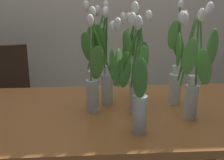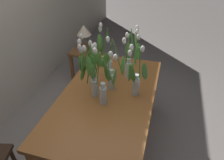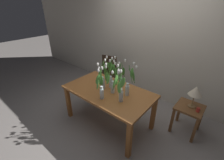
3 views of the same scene
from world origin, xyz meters
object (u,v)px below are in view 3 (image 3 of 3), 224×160
at_px(tulip_vase_1, 101,87).
at_px(tulip_vase_5, 111,74).
at_px(table_lamp, 196,91).
at_px(dining_chair, 108,72).
at_px(tulip_vase_4, 120,78).
at_px(pillar_candle, 198,110).
at_px(dining_table, 109,95).
at_px(tulip_vase_6, 129,85).
at_px(side_table, 188,112).
at_px(tulip_vase_0, 113,84).
at_px(tulip_vase_3, 119,89).
at_px(tulip_vase_2, 104,77).

relative_size(tulip_vase_1, tulip_vase_5, 0.93).
bearing_deg(table_lamp, dining_chair, 174.90).
height_order(tulip_vase_1, dining_chair, tulip_vase_1).
bearing_deg(tulip_vase_1, tulip_vase_4, 83.77).
distance_m(tulip_vase_5, pillar_candle, 1.58).
xyz_separation_m(dining_table, tulip_vase_6, (0.36, 0.12, 0.29)).
height_order(dining_table, pillar_candle, dining_table).
bearing_deg(side_table, tulip_vase_5, -155.78).
height_order(dining_table, tulip_vase_5, tulip_vase_5).
distance_m(side_table, pillar_candle, 0.21).
distance_m(tulip_vase_0, tulip_vase_5, 0.26).
height_order(tulip_vase_3, tulip_vase_4, tulip_vase_3).
relative_size(dining_table, tulip_vase_0, 2.72).
bearing_deg(tulip_vase_4, tulip_vase_1, -96.23).
height_order(tulip_vase_2, tulip_vase_4, tulip_vase_2).
relative_size(dining_table, side_table, 2.91).
bearing_deg(tulip_vase_6, tulip_vase_0, -150.16).
height_order(tulip_vase_4, dining_chair, tulip_vase_4).
bearing_deg(tulip_vase_0, tulip_vase_4, 90.88).
bearing_deg(tulip_vase_6, dining_chair, 145.97).
bearing_deg(tulip_vase_3, tulip_vase_1, -160.89).
relative_size(tulip_vase_6, pillar_candle, 7.82).
xyz_separation_m(side_table, table_lamp, (0.01, 0.02, 0.42)).
relative_size(tulip_vase_5, pillar_candle, 7.80).
xyz_separation_m(tulip_vase_3, tulip_vase_4, (-0.25, 0.34, -0.03)).
relative_size(dining_chair, table_lamp, 2.34).
height_order(tulip_vase_5, table_lamp, tulip_vase_5).
xyz_separation_m(tulip_vase_2, tulip_vase_4, (0.22, 0.18, -0.02)).
relative_size(dining_table, tulip_vase_2, 2.86).
bearing_deg(tulip_vase_6, pillar_candle, 28.77).
relative_size(tulip_vase_1, tulip_vase_2, 0.98).
height_order(tulip_vase_2, side_table, tulip_vase_2).
relative_size(tulip_vase_2, tulip_vase_3, 0.95).
bearing_deg(tulip_vase_5, tulip_vase_4, 12.04).
height_order(tulip_vase_3, table_lamp, tulip_vase_3).
xyz_separation_m(tulip_vase_0, dining_chair, (-0.97, 0.96, -0.40)).
xyz_separation_m(tulip_vase_2, tulip_vase_3, (0.47, -0.16, 0.01)).
height_order(tulip_vase_1, tulip_vase_2, tulip_vase_2).
bearing_deg(dining_table, tulip_vase_4, 59.39).
height_order(tulip_vase_4, tulip_vase_6, tulip_vase_6).
xyz_separation_m(dining_table, tulip_vase_3, (0.36, -0.15, 0.33)).
height_order(tulip_vase_3, pillar_candle, tulip_vase_3).
height_order(tulip_vase_0, tulip_vase_3, same).
distance_m(tulip_vase_0, tulip_vase_3, 0.29).
height_order(dining_table, dining_chair, dining_chair).
distance_m(tulip_vase_3, pillar_candle, 1.36).
height_order(tulip_vase_3, side_table, tulip_vase_3).
relative_size(tulip_vase_3, side_table, 1.07).
bearing_deg(tulip_vase_3, tulip_vase_2, 160.84).
bearing_deg(tulip_vase_0, tulip_vase_5, 137.48).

